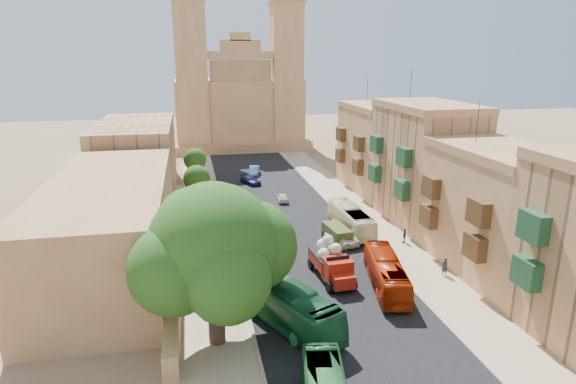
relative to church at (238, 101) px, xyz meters
name	(u,v)px	position (x,y,z in m)	size (l,w,h in m)	color
ground	(369,359)	(0.00, -78.61, -9.52)	(260.00, 260.00, 0.00)	brown
road_surface	(281,214)	(0.00, -48.61, -9.51)	(14.00, 140.00, 0.01)	black
sidewalk_east	(355,210)	(9.50, -48.61, -9.51)	(5.00, 140.00, 0.01)	tan
sidewalk_west	(204,219)	(-9.50, -48.61, -9.51)	(5.00, 140.00, 0.01)	tan
kerb_east	(336,210)	(7.00, -48.61, -9.46)	(0.25, 140.00, 0.12)	tan
kerb_west	(225,218)	(-7.00, -48.61, -9.46)	(0.25, 140.00, 0.12)	tan
townhouse_b	(496,209)	(15.95, -67.61, -3.86)	(9.00, 14.00, 14.90)	#B27C50
townhouse_c	(424,163)	(15.95, -53.61, -2.61)	(9.00, 14.00, 17.40)	tan
townhouse_d	(378,147)	(15.95, -39.61, -3.36)	(9.00, 14.00, 15.90)	#B27C50
west_wall	(176,246)	(-12.50, -58.61, -8.62)	(1.00, 40.00, 1.80)	#B27C50
west_building_low	(111,225)	(-18.00, -60.61, -5.32)	(10.00, 28.00, 8.40)	#9E6C45
west_building_mid	(137,158)	(-18.00, -34.61, -4.52)	(10.00, 22.00, 10.00)	tan
church	(238,101)	(0.00, 0.00, 0.00)	(28.00, 22.50, 36.30)	#B27C50
ficus_tree	(215,252)	(-9.40, -74.61, -2.86)	(11.26, 10.36, 11.26)	#3A281D
street_tree_a	(204,256)	(-10.00, -66.61, -6.51)	(2.92, 2.92, 4.49)	#3A281D
street_tree_b	(199,206)	(-10.00, -54.61, -5.88)	(3.53, 3.53, 5.43)	#3A281D
street_tree_c	(197,179)	(-10.00, -42.61, -5.93)	(3.48, 3.48, 5.36)	#3A281D
street_tree_d	(195,160)	(-10.00, -30.61, -5.95)	(3.46, 3.46, 5.32)	#3A281D
red_truck	(332,261)	(0.93, -66.89, -7.87)	(2.94, 6.54, 3.73)	#A21C0C
olive_pickup	(337,234)	(4.00, -58.61, -8.68)	(2.27, 4.31, 1.71)	#3D471A
bus_green_north	(283,302)	(-4.61, -72.92, -7.92)	(2.67, 11.42, 3.18)	#195A31
bus_red_east	(386,273)	(4.95, -69.43, -8.18)	(2.24, 9.59, 2.67)	#A42305
bus_cream_east	(351,219)	(6.50, -55.78, -8.14)	(2.31, 9.88, 2.75)	#FAE8BC
car_blue_a	(254,249)	(-5.00, -60.50, -8.86)	(1.55, 3.86, 1.32)	#3E79D0
car_white_a	(254,228)	(-4.20, -54.55, -8.90)	(1.29, 3.71, 1.22)	silver
car_cream	(341,238)	(4.25, -59.22, -8.87)	(2.15, 4.66, 1.29)	beige
car_dkblue	(251,180)	(-1.85, -33.45, -8.90)	(1.72, 4.23, 1.23)	#121141
car_white_b	(282,197)	(1.16, -43.24, -8.94)	(1.36, 3.38, 1.15)	beige
car_blue_b	(254,171)	(-0.50, -27.56, -8.82)	(1.48, 4.23, 1.40)	#4180C3
pedestrian_a	(445,267)	(11.00, -68.30, -8.69)	(0.60, 0.40, 1.66)	#262528
pedestrian_c	(404,236)	(10.82, -60.37, -8.73)	(0.92, 0.38, 1.56)	#383641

